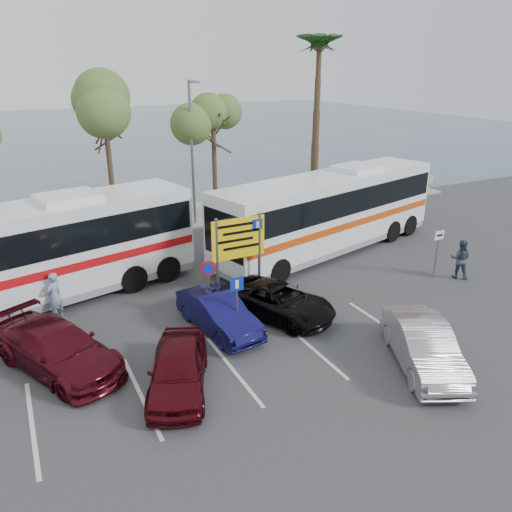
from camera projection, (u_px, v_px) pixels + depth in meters
name	position (u px, v px, depth m)	size (l,w,h in m)	color
ground	(253.00, 345.00, 16.92)	(120.00, 120.00, 0.00)	#37373A
kerb_strip	(143.00, 229.00, 28.55)	(44.00, 2.40, 0.15)	gray
seawall	(134.00, 217.00, 30.13)	(48.00, 0.80, 0.60)	#ABA188
sea	(53.00, 135.00, 66.85)	(140.00, 140.00, 0.00)	#3B495F
tree_mid	(104.00, 111.00, 25.55)	(3.20, 3.20, 8.00)	#382619
tree_right	(213.00, 116.00, 28.26)	(3.20, 3.20, 7.40)	#382619
palm_tree	(319.00, 47.00, 29.88)	(4.80, 4.80, 11.20)	#382619
street_lamp_right	(192.00, 147.00, 27.79)	(0.45, 1.15, 8.01)	slate
direction_sign	(239.00, 245.00, 19.13)	(2.20, 0.12, 3.60)	slate
sign_no_stop	(208.00, 281.00, 18.09)	(0.60, 0.08, 2.35)	slate
sign_parking	(237.00, 298.00, 16.97)	(0.50, 0.07, 2.25)	slate
sign_taxi	(438.00, 248.00, 21.79)	(0.50, 0.07, 2.20)	slate
lane_markings	(234.00, 369.00, 15.61)	(12.02, 4.20, 0.01)	silver
coach_bus_left	(23.00, 261.00, 18.88)	(13.84, 6.01, 4.22)	white
coach_bus_right	(329.00, 215.00, 24.81)	(13.56, 6.03, 4.14)	white
car_blue	(219.00, 313.00, 17.68)	(1.40, 4.02, 1.32)	#12104E
car_maroon	(57.00, 348.00, 15.38)	(2.02, 4.98, 1.44)	#4E0D18
car_red	(178.00, 368.00, 14.43)	(1.61, 4.01, 1.36)	#4A0A12
suv_black	(278.00, 301.00, 18.71)	(2.08, 4.51, 1.25)	black
car_silver_b	(423.00, 346.00, 15.52)	(1.53, 4.40, 1.45)	#99999E
pedestrian_near	(55.00, 296.00, 18.36)	(0.68, 0.44, 1.86)	#7C8EB5
pedestrian_far	(460.00, 259.00, 21.98)	(0.86, 0.67, 1.78)	#363E51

